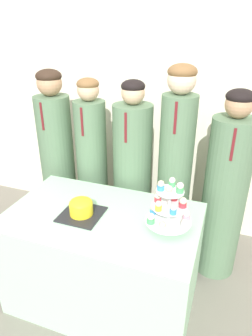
{
  "coord_description": "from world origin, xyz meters",
  "views": [
    {
      "loc": [
        0.69,
        -1.08,
        1.83
      ],
      "look_at": [
        0.15,
        0.41,
        1.07
      ],
      "focal_mm": 32.0,
      "sensor_mm": 36.0,
      "label": 1
    }
  ],
  "objects": [
    {
      "name": "wall_back",
      "position": [
        0.0,
        1.53,
        1.35
      ],
      "size": [
        9.0,
        0.06,
        2.7
      ],
      "color": "beige",
      "rests_on": "ground_plane"
    },
    {
      "name": "student_4",
      "position": [
        0.73,
        0.98,
        0.69
      ],
      "size": [
        0.32,
        0.32,
        1.47
      ],
      "color": "#567556",
      "rests_on": "ground_plane"
    },
    {
      "name": "student_0",
      "position": [
        -0.69,
        0.98,
        0.74
      ],
      "size": [
        0.29,
        0.3,
        1.53
      ],
      "color": "#567556",
      "rests_on": "ground_plane"
    },
    {
      "name": "round_cake",
      "position": [
        -0.12,
        0.33,
        0.78
      ],
      "size": [
        0.26,
        0.26,
        0.12
      ],
      "color": "#232328",
      "rests_on": "table"
    },
    {
      "name": "table",
      "position": [
        0.0,
        0.38,
        0.36
      ],
      "size": [
        1.24,
        0.75,
        0.73
      ],
      "color": "#A8DBB2",
      "rests_on": "ground_plane"
    },
    {
      "name": "cupcake_stand",
      "position": [
        0.42,
        0.39,
        0.87
      ],
      "size": [
        0.28,
        0.28,
        0.32
      ],
      "color": "silver",
      "rests_on": "table"
    },
    {
      "name": "cake_knife",
      "position": [
        -0.12,
        0.08,
        0.73
      ],
      "size": [
        0.23,
        0.19,
        0.01
      ],
      "rotation": [
        0.0,
        0.0,
        0.69
      ],
      "color": "silver",
      "rests_on": "table"
    },
    {
      "name": "student_3",
      "position": [
        0.34,
        0.98,
        0.79
      ],
      "size": [
        0.26,
        0.26,
        1.61
      ],
      "color": "#567556",
      "rests_on": "ground_plane"
    },
    {
      "name": "student_2",
      "position": [
        -0.0,
        0.98,
        0.7
      ],
      "size": [
        0.31,
        0.31,
        1.49
      ],
      "color": "#567556",
      "rests_on": "ground_plane"
    },
    {
      "name": "student_1",
      "position": [
        -0.36,
        0.98,
        0.71
      ],
      "size": [
        0.25,
        0.26,
        1.48
      ],
      "color": "#567556",
      "rests_on": "ground_plane"
    }
  ]
}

